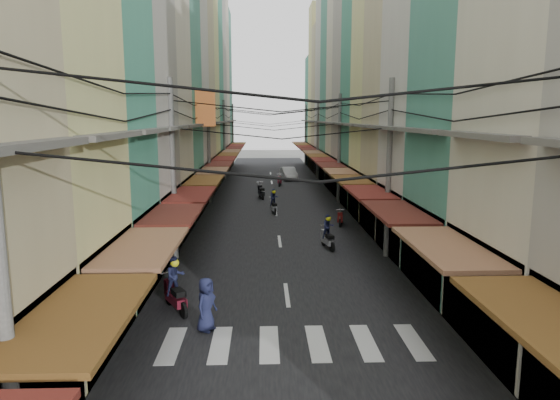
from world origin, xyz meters
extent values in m
plane|color=slate|center=(0.00, 0.00, 0.00)|extent=(160.00, 160.00, 0.00)
cube|color=black|center=(0.00, 20.00, 0.01)|extent=(10.00, 80.00, 0.02)
cube|color=slate|center=(-6.50, 20.00, 0.03)|extent=(3.00, 80.00, 0.06)
cube|color=slate|center=(6.50, 20.00, 0.03)|extent=(3.00, 80.00, 0.06)
cube|color=silver|center=(-3.50, -6.00, 0.03)|extent=(0.55, 2.40, 0.01)
cube|color=silver|center=(-2.10, -6.00, 0.03)|extent=(0.55, 2.40, 0.01)
cube|color=silver|center=(-0.70, -6.00, 0.03)|extent=(0.55, 2.40, 0.01)
cube|color=silver|center=(0.70, -6.00, 0.03)|extent=(0.55, 2.40, 0.01)
cube|color=silver|center=(2.10, -6.00, 0.03)|extent=(0.55, 2.40, 0.01)
cube|color=silver|center=(3.50, -6.00, 0.03)|extent=(0.55, 2.40, 0.01)
cube|color=black|center=(-5.60, -10.98, 1.60)|extent=(1.20, 4.53, 3.20)
cube|color=brown|center=(-4.10, -10.98, 3.00)|extent=(1.80, 4.34, 0.12)
cube|color=#595651|center=(-4.75, -10.98, 6.00)|extent=(0.50, 4.24, 0.15)
cube|color=black|center=(-5.60, -6.27, 1.60)|extent=(1.20, 4.52, 3.20)
cube|color=#8C5D3F|center=(-4.10, -6.27, 3.00)|extent=(1.80, 4.33, 0.12)
cube|color=#595651|center=(-4.75, -6.27, 6.00)|extent=(0.50, 4.23, 0.15)
cube|color=#429176|center=(-8.00, -1.76, 9.62)|extent=(6.00, 4.30, 19.25)
cube|color=black|center=(-5.60, -1.76, 1.60)|extent=(1.20, 4.13, 3.20)
cube|color=#582119|center=(-4.10, -1.76, 3.00)|extent=(1.80, 3.96, 0.12)
cube|color=#595651|center=(-4.75, -1.76, 6.00)|extent=(0.50, 3.87, 0.15)
cube|color=#A19C93|center=(-8.00, 2.96, 10.47)|extent=(6.00, 5.14, 20.93)
cube|color=black|center=(-5.60, 2.96, 1.60)|extent=(1.20, 4.94, 3.20)
cube|color=maroon|center=(-4.10, 2.96, 3.00)|extent=(1.80, 4.73, 0.12)
cube|color=#595651|center=(-4.75, 2.96, 6.00)|extent=(0.50, 4.63, 0.15)
cube|color=beige|center=(-8.00, 8.00, 8.72)|extent=(6.00, 4.95, 17.43)
cube|color=black|center=(-5.60, 8.00, 1.60)|extent=(1.20, 4.75, 3.20)
cube|color=brown|center=(-4.10, 8.00, 3.00)|extent=(1.80, 4.56, 0.12)
cube|color=#595651|center=(-4.75, 8.00, 6.00)|extent=(0.50, 4.46, 0.15)
cube|color=#498E7A|center=(-8.00, 12.98, 8.16)|extent=(6.00, 4.99, 16.32)
cube|color=black|center=(-5.60, 12.98, 1.60)|extent=(1.20, 4.80, 3.20)
cube|color=#8C5D3F|center=(-4.10, 12.98, 3.00)|extent=(1.80, 4.60, 0.12)
cube|color=#595651|center=(-4.75, 12.98, 6.00)|extent=(0.50, 4.50, 0.15)
cube|color=beige|center=(-8.00, 17.80, 11.44)|extent=(6.00, 4.65, 22.87)
cube|color=black|center=(-5.60, 17.80, 1.60)|extent=(1.20, 4.46, 3.20)
cube|color=#582119|center=(-4.10, 17.80, 3.00)|extent=(1.80, 4.27, 0.12)
cube|color=#595651|center=(-4.75, 17.80, 6.00)|extent=(0.50, 4.18, 0.15)
cube|color=#BFB086|center=(-8.00, 22.57, 10.29)|extent=(6.00, 4.89, 20.58)
cube|color=black|center=(-5.60, 22.57, 1.60)|extent=(1.20, 4.70, 3.20)
cube|color=maroon|center=(-4.10, 22.57, 3.00)|extent=(1.80, 4.50, 0.12)
cube|color=#595651|center=(-4.75, 22.57, 6.00)|extent=(0.50, 4.40, 0.15)
cube|color=#D8D587|center=(-8.00, 27.27, 9.22)|extent=(6.00, 4.52, 18.44)
cube|color=black|center=(-5.60, 27.27, 1.60)|extent=(1.20, 4.34, 3.20)
cube|color=brown|center=(-4.10, 27.27, 3.00)|extent=(1.80, 4.16, 0.12)
cube|color=#595651|center=(-4.75, 27.27, 6.00)|extent=(0.50, 4.07, 0.15)
cube|color=#429176|center=(-8.00, 32.13, 10.31)|extent=(6.00, 5.20, 20.63)
cube|color=black|center=(-5.60, 32.13, 1.60)|extent=(1.20, 4.99, 3.20)
cube|color=#8C5D3F|center=(-4.10, 32.13, 3.00)|extent=(1.80, 4.78, 0.12)
cube|color=#595651|center=(-4.75, 32.13, 6.00)|extent=(0.50, 4.68, 0.15)
cube|color=#A19C93|center=(-8.00, 37.20, 11.85)|extent=(6.00, 4.94, 23.70)
cube|color=black|center=(-5.60, 37.20, 1.60)|extent=(1.20, 4.74, 3.20)
cube|color=#582119|center=(-4.10, 37.20, 3.00)|extent=(1.80, 4.55, 0.12)
cube|color=#595651|center=(-4.75, 37.20, 6.00)|extent=(0.50, 4.45, 0.15)
cube|color=beige|center=(-8.00, 42.14, 10.56)|extent=(6.00, 4.96, 21.12)
cube|color=black|center=(-5.60, 42.14, 1.60)|extent=(1.20, 4.76, 3.20)
cube|color=maroon|center=(-4.10, 42.14, 3.00)|extent=(1.80, 4.56, 0.12)
cube|color=#595651|center=(-4.75, 42.14, 6.00)|extent=(0.50, 4.46, 0.15)
cube|color=#498E7A|center=(-8.00, 47.14, 9.95)|extent=(6.00, 5.04, 19.90)
cube|color=black|center=(-5.60, 47.14, 1.60)|extent=(1.20, 4.84, 3.20)
cube|color=brown|center=(-4.10, 47.14, 3.00)|extent=(1.80, 4.64, 0.12)
cube|color=#595651|center=(-4.75, 47.14, 6.00)|extent=(0.50, 4.54, 0.15)
cube|color=#5C2F15|center=(-4.40, 12.00, 7.00)|extent=(1.20, 0.40, 2.20)
cube|color=brown|center=(4.10, -11.40, 3.00)|extent=(1.80, 4.35, 0.12)
cube|color=black|center=(5.60, -6.55, 1.60)|extent=(1.20, 4.78, 3.20)
cube|color=#8C5D3F|center=(4.10, -6.55, 3.00)|extent=(1.80, 4.58, 0.12)
cube|color=#595651|center=(4.75, -6.55, 6.00)|extent=(0.50, 4.48, 0.15)
cube|color=#498E7A|center=(8.00, -1.55, 7.54)|extent=(6.00, 5.03, 15.08)
cube|color=black|center=(5.60, -1.55, 1.60)|extent=(1.20, 4.83, 3.20)
cube|color=#582119|center=(4.10, -1.55, 3.00)|extent=(1.80, 4.63, 0.12)
cube|color=#595651|center=(4.75, -1.55, 6.00)|extent=(0.50, 4.53, 0.15)
cube|color=beige|center=(8.00, 3.36, 10.83)|extent=(6.00, 4.79, 21.66)
cube|color=black|center=(5.60, 3.36, 1.60)|extent=(1.20, 4.60, 3.20)
cube|color=maroon|center=(4.10, 3.36, 3.00)|extent=(1.80, 4.41, 0.12)
cube|color=#595651|center=(4.75, 3.36, 6.00)|extent=(0.50, 4.31, 0.15)
cube|color=#BFB086|center=(8.00, 8.02, 10.37)|extent=(6.00, 4.52, 20.74)
cube|color=black|center=(5.60, 8.02, 1.60)|extent=(1.20, 4.34, 3.20)
cube|color=brown|center=(4.10, 8.02, 3.00)|extent=(1.80, 4.16, 0.12)
cube|color=#595651|center=(4.75, 8.02, 6.00)|extent=(0.50, 4.07, 0.15)
cube|color=#D8D587|center=(8.00, 12.34, 7.06)|extent=(6.00, 4.12, 14.13)
cube|color=black|center=(5.60, 12.34, 1.60)|extent=(1.20, 3.96, 3.20)
cube|color=#8C5D3F|center=(4.10, 12.34, 3.00)|extent=(1.80, 3.79, 0.12)
cube|color=#595651|center=(4.75, 12.34, 6.00)|extent=(0.50, 3.71, 0.15)
cube|color=#429176|center=(8.00, 16.61, 8.84)|extent=(6.00, 4.40, 17.68)
cube|color=black|center=(5.60, 16.61, 1.60)|extent=(1.20, 4.23, 3.20)
cube|color=#582119|center=(4.10, 16.61, 3.00)|extent=(1.80, 4.05, 0.12)
cube|color=#595651|center=(4.75, 16.61, 6.00)|extent=(0.50, 3.96, 0.15)
cube|color=#A19C93|center=(8.00, 21.13, 11.30)|extent=(6.00, 4.64, 22.59)
cube|color=black|center=(5.60, 21.13, 1.60)|extent=(1.20, 4.45, 3.20)
cube|color=maroon|center=(4.10, 21.13, 3.00)|extent=(1.80, 4.26, 0.12)
cube|color=#595651|center=(4.75, 21.13, 6.00)|extent=(0.50, 4.17, 0.15)
cube|color=beige|center=(8.00, 25.45, 10.63)|extent=(6.00, 4.00, 21.25)
cube|color=black|center=(5.60, 25.45, 1.60)|extent=(1.20, 3.84, 3.20)
cube|color=brown|center=(4.10, 25.45, 3.00)|extent=(1.80, 3.68, 0.12)
cube|color=#595651|center=(4.75, 25.45, 6.00)|extent=(0.50, 3.60, 0.15)
cube|color=#498E7A|center=(8.00, 29.95, 11.16)|extent=(6.00, 5.01, 22.33)
cube|color=black|center=(5.60, 29.95, 1.60)|extent=(1.20, 4.81, 3.20)
cube|color=#8C5D3F|center=(4.10, 29.95, 3.00)|extent=(1.80, 4.61, 0.12)
cube|color=#595651|center=(4.75, 29.95, 6.00)|extent=(0.50, 4.51, 0.15)
cube|color=beige|center=(8.00, 34.96, 9.86)|extent=(6.00, 5.00, 19.71)
cube|color=black|center=(5.60, 34.96, 1.60)|extent=(1.20, 4.80, 3.20)
cube|color=#582119|center=(4.10, 34.96, 3.00)|extent=(1.80, 4.60, 0.12)
cube|color=#595651|center=(4.75, 34.96, 6.00)|extent=(0.50, 4.50, 0.15)
cube|color=#BFB086|center=(8.00, 39.61, 8.43)|extent=(6.00, 4.32, 16.86)
cube|color=black|center=(5.60, 39.61, 1.60)|extent=(1.20, 4.15, 3.20)
cube|color=maroon|center=(4.10, 39.61, 3.00)|extent=(1.80, 3.97, 0.12)
cube|color=#595651|center=(4.75, 39.61, 6.00)|extent=(0.50, 3.89, 0.15)
cube|color=#D8D587|center=(8.00, 43.94, 9.98)|extent=(6.00, 4.33, 19.96)
cube|color=black|center=(5.60, 43.94, 1.60)|extent=(1.20, 4.16, 3.20)
cube|color=brown|center=(4.10, 43.94, 3.00)|extent=(1.80, 3.99, 0.12)
cube|color=#595651|center=(4.75, 43.94, 6.00)|extent=(0.50, 3.90, 0.15)
cube|color=#429176|center=(8.00, 48.54, 7.17)|extent=(6.00, 4.88, 14.34)
cube|color=black|center=(5.60, 48.54, 1.60)|extent=(1.20, 4.68, 3.20)
cube|color=#8C5D3F|center=(4.10, 48.54, 3.00)|extent=(1.80, 4.49, 0.12)
cube|color=#595651|center=(4.75, 48.54, 6.00)|extent=(0.50, 4.39, 0.15)
cylinder|color=gray|center=(-4.90, -12.00, 4.10)|extent=(0.26, 0.26, 8.20)
cylinder|color=gray|center=(-4.90, 3.00, 4.10)|extent=(0.26, 0.26, 8.20)
cylinder|color=gray|center=(4.90, 3.00, 4.10)|extent=(0.26, 0.26, 8.20)
cylinder|color=gray|center=(-4.90, 18.00, 4.10)|extent=(0.26, 0.26, 8.20)
cylinder|color=gray|center=(4.90, 18.00, 4.10)|extent=(0.26, 0.26, 8.20)
cylinder|color=gray|center=(-4.90, 33.00, 4.10)|extent=(0.26, 0.26, 8.20)
cylinder|color=gray|center=(4.90, 33.00, 4.10)|extent=(0.26, 0.26, 8.20)
cylinder|color=gray|center=(-4.90, 48.00, 4.10)|extent=(0.26, 0.26, 8.20)
cylinder|color=gray|center=(4.90, 48.00, 4.10)|extent=(0.26, 0.26, 8.20)
imported|color=#BBBBBF|center=(1.80, 32.21, 0.00)|extent=(4.74, 2.32, 1.61)
imported|color=black|center=(5.78, 3.00, 0.00)|extent=(1.52, 0.72, 1.01)
cylinder|color=black|center=(-3.80, -2.75, 0.27)|extent=(0.10, 0.55, 0.55)
cylinder|color=black|center=(-3.80, -4.11, 0.27)|extent=(0.10, 0.55, 0.55)
cube|color=maroon|center=(-3.80, -3.43, 0.44)|extent=(0.36, 1.21, 0.29)
cube|color=black|center=(-3.80, -3.70, 0.76)|extent=(0.34, 0.58, 0.19)
cube|color=maroon|center=(-3.80, -2.86, 0.68)|extent=(0.31, 0.29, 0.58)
imported|color=#1F2449|center=(-3.80, -3.43, 0.58)|extent=(0.55, 0.39, 1.39)
sphere|color=yellow|center=(-3.80, -3.43, 1.63)|extent=(0.29, 0.29, 0.29)
cylinder|color=black|center=(2.35, 5.07, 0.25)|extent=(0.10, 0.50, 0.50)
cylinder|color=black|center=(2.35, 3.83, 0.25)|extent=(0.10, 0.50, 0.50)
cube|color=gray|center=(2.35, 4.45, 0.40)|extent=(0.32, 1.10, 0.27)
cube|color=black|center=(2.35, 4.21, 0.69)|extent=(0.31, 0.52, 0.17)
cube|color=gray|center=(2.35, 4.97, 0.62)|extent=(0.29, 0.27, 0.52)
imported|color=#1F2449|center=(2.35, 4.45, 0.52)|extent=(0.50, 0.36, 1.26)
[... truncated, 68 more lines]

